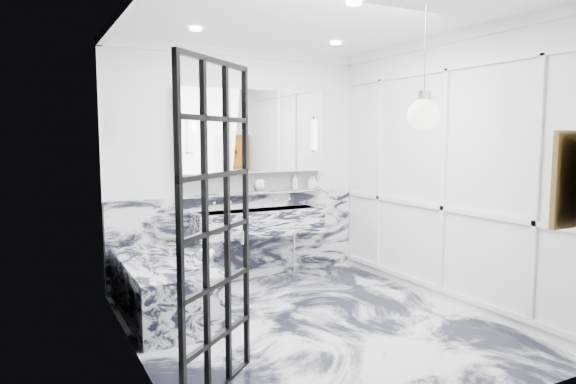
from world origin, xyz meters
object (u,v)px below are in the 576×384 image
trough_sink (259,222)px  crittall_door (217,230)px  mirror_cabinet (253,131)px  bathtub (164,288)px

trough_sink → crittall_door: bearing=-120.3°
trough_sink → mirror_cabinet: size_ratio=0.84×
bathtub → trough_sink: bearing=26.5°
trough_sink → bathtub: trough_sink is taller
trough_sink → mirror_cabinet: (-0.00, 0.17, 1.09)m
trough_sink → mirror_cabinet: mirror_cabinet is taller
trough_sink → mirror_cabinet: 1.10m
trough_sink → bathtub: 1.55m
crittall_door → mirror_cabinet: size_ratio=1.18×
bathtub → mirror_cabinet: bearing=32.1°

